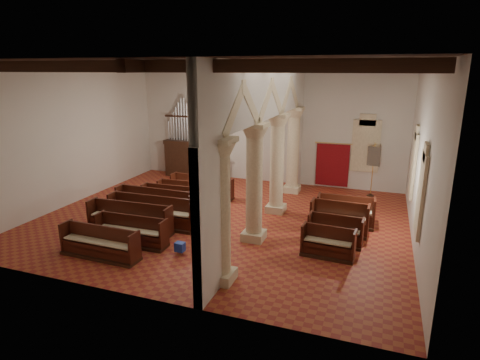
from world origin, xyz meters
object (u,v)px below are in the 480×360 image
Objects in this scene: nave_pew_0 at (100,247)px; aisle_pew_0 at (328,247)px; pipe_organ at (184,152)px; processional_banner at (372,179)px; lectern at (225,170)px.

aisle_pew_0 is at bearing 21.28° from nave_pew_0.
pipe_organ is 10.21m from nave_pew_0.
aisle_pew_0 is at bearing -84.91° from processional_banner.
lectern is 7.46m from processional_banner.
aisle_pew_0 is at bearing -38.63° from lectern.
pipe_organ is at bearing -168.82° from processional_banner.
pipe_organ is 2.59× the size of aisle_pew_0.
processional_banner is at bearing 85.39° from aisle_pew_0.
pipe_organ is 1.74× the size of processional_banner.
nave_pew_0 is (-7.79, -9.56, -0.49)m from processional_banner.
processional_banner reaches higher than nave_pew_0.
nave_pew_0 is at bearing -81.96° from lectern.
lectern is 0.80× the size of aisle_pew_0.
processional_banner is at bearing 8.36° from lectern.
nave_pew_0 is 1.59× the size of aisle_pew_0.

